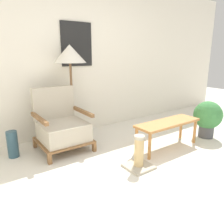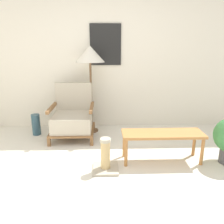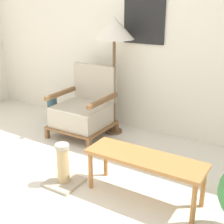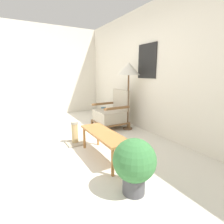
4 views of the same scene
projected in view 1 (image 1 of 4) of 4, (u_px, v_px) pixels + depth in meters
ground_plane at (168, 181)px, 2.48m from camera, size 14.00×14.00×0.00m
wall_back at (79, 56)px, 3.80m from camera, size 8.00×0.09×2.70m
armchair at (62, 127)px, 3.24m from camera, size 0.72×0.70×0.91m
floor_lamp at (70, 56)px, 3.36m from camera, size 0.50×0.50×1.53m
coffee_table at (168, 125)px, 3.27m from camera, size 1.08×0.35×0.41m
vase at (13, 144)px, 3.01m from camera, size 0.14×0.14×0.37m
potted_plant at (208, 117)px, 3.70m from camera, size 0.47×0.47×0.63m
scratching_post at (139, 156)px, 2.73m from camera, size 0.33×0.33×0.43m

